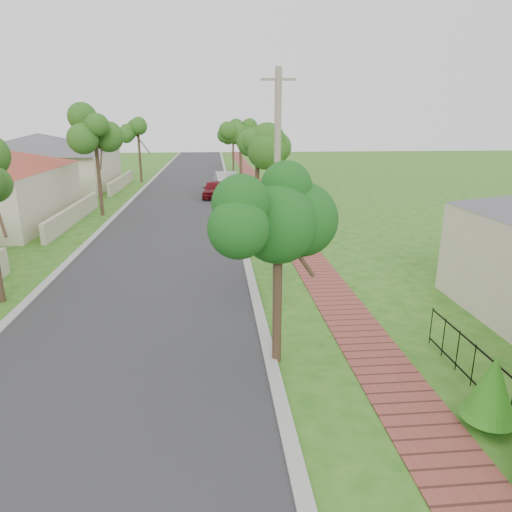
{
  "coord_description": "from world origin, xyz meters",
  "views": [
    {
      "loc": [
        -0.59,
        -6.33,
        5.59
      ],
      "look_at": [
        0.65,
        7.36,
        1.5
      ],
      "focal_mm": 32.0,
      "sensor_mm": 36.0,
      "label": 1
    }
  ],
  "objects_px": {
    "near_tree": "(279,208)",
    "utility_pole": "(277,175)",
    "parked_car_white": "(227,182)",
    "parked_car_red": "(213,189)"
  },
  "relations": [
    {
      "from": "parked_car_red",
      "to": "parked_car_white",
      "type": "distance_m",
      "value": 2.84
    },
    {
      "from": "parked_car_red",
      "to": "parked_car_white",
      "type": "height_order",
      "value": "parked_car_white"
    },
    {
      "from": "parked_car_white",
      "to": "near_tree",
      "type": "relative_size",
      "value": 1.02
    },
    {
      "from": "near_tree",
      "to": "utility_pole",
      "type": "relative_size",
      "value": 0.64
    },
    {
      "from": "parked_car_red",
      "to": "near_tree",
      "type": "relative_size",
      "value": 0.79
    },
    {
      "from": "parked_car_red",
      "to": "utility_pole",
      "type": "xyz_separation_m",
      "value": [
        2.34,
        -18.08,
        3.09
      ]
    },
    {
      "from": "near_tree",
      "to": "utility_pole",
      "type": "height_order",
      "value": "utility_pole"
    },
    {
      "from": "parked_car_red",
      "to": "utility_pole",
      "type": "bearing_deg",
      "value": -78.09
    },
    {
      "from": "near_tree",
      "to": "utility_pole",
      "type": "distance_m",
      "value": 6.57
    },
    {
      "from": "parked_car_white",
      "to": "near_tree",
      "type": "height_order",
      "value": "near_tree"
    }
  ]
}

